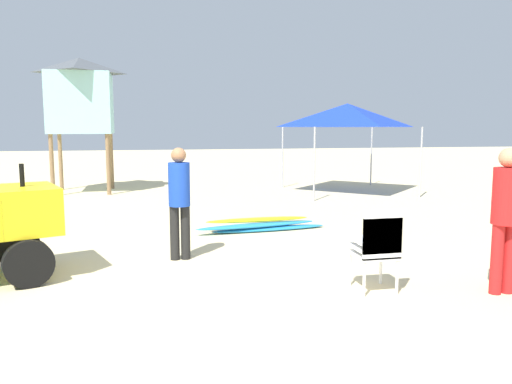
# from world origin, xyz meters

# --- Properties ---
(ground) EXTENTS (80.00, 80.00, 0.00)m
(ground) POSITION_xyz_m (0.00, 0.00, 0.00)
(ground) COLOR beige
(stacked_plastic_chairs) EXTENTS (0.48, 0.48, 1.02)m
(stacked_plastic_chairs) POSITION_xyz_m (2.30, -0.53, 0.60)
(stacked_plastic_chairs) COLOR white
(stacked_plastic_chairs) RESTS_ON ground
(surfboard_pile) EXTENTS (2.62, 0.66, 0.24)m
(surfboard_pile) POSITION_xyz_m (1.78, 3.31, 0.11)
(surfboard_pile) COLOR #268CCC
(surfboard_pile) RESTS_ON ground
(lifeguard_near_left) EXTENTS (0.32, 0.32, 1.73)m
(lifeguard_near_left) POSITION_xyz_m (3.74, -0.88, 1.00)
(lifeguard_near_left) COLOR red
(lifeguard_near_left) RESTS_ON ground
(lifeguard_near_center) EXTENTS (0.32, 0.32, 1.68)m
(lifeguard_near_center) POSITION_xyz_m (0.11, 1.52, 0.96)
(lifeguard_near_center) COLOR black
(lifeguard_near_center) RESTS_ON ground
(popup_canopy) EXTENTS (3.22, 3.22, 2.70)m
(popup_canopy) POSITION_xyz_m (5.66, 8.44, 2.34)
(popup_canopy) COLOR #B2B2B7
(popup_canopy) RESTS_ON ground
(lifeguard_tower) EXTENTS (1.98, 1.98, 4.04)m
(lifeguard_tower) POSITION_xyz_m (-2.21, 10.18, 2.93)
(lifeguard_tower) COLOR olive
(lifeguard_tower) RESTS_ON ground
(traffic_cone_near) EXTENTS (0.34, 0.34, 0.48)m
(traffic_cone_near) POSITION_xyz_m (-3.04, 4.96, 0.24)
(traffic_cone_near) COLOR orange
(traffic_cone_near) RESTS_ON ground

